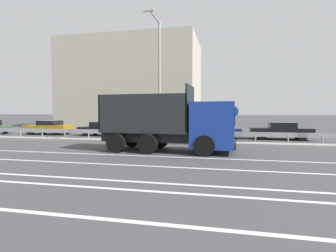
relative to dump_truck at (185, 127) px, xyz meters
The scene contains 17 objects.
ground_plane 2.69m from the dump_truck, 156.90° to the left, with size 320.00×320.00×0.00m, color #424244.
lane_strip_0 2.45m from the dump_truck, 120.42° to the right, with size 51.34×0.16×0.01m, color silver.
lane_strip_1 4.38m from the dump_truck, 104.38° to the right, with size 51.34×0.16×0.01m, color silver.
lane_strip_2 6.60m from the dump_truck, 99.20° to the right, with size 51.34×0.16×0.01m, color silver.
lane_strip_3 7.42m from the dump_truck, 98.14° to the right, with size 51.34×0.16×0.01m, color silver.
lane_strip_4 9.39m from the dump_truck, 96.39° to the right, with size 51.34×0.16×0.01m, color silver.
median_island 4.28m from the dump_truck, 121.51° to the left, with size 28.24×1.10×0.18m, color gray.
median_guardrail 5.38m from the dump_truck, 113.65° to the left, with size 51.34×0.09×0.78m.
dump_truck is the anchor object (origin of this frame).
median_road_sign 4.34m from the dump_truck, 53.43° to the left, with size 0.86×0.16×2.63m.
street_lamp_1 5.34m from the dump_truck, 124.46° to the left, with size 0.70×2.78×8.39m.
parked_car_1 16.56m from the dump_truck, 150.76° to the left, with size 4.28×2.14×1.33m.
parked_car_2 11.75m from the dump_truck, 137.45° to the left, with size 4.63×2.06×1.26m.
parked_car_3 8.78m from the dump_truck, 112.33° to the left, with size 3.91×1.82×1.25m.
parked_car_4 8.07m from the dump_truck, 80.95° to the left, with size 4.30×2.03×1.34m.
parked_car_5 10.23m from the dump_truck, 50.96° to the left, with size 4.62×2.18×1.36m.
background_building_0 24.89m from the dump_truck, 116.39° to the left, with size 18.48×10.90×12.04m, color beige.
Camera 1 is at (4.26, -14.99, 2.20)m, focal length 28.00 mm.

